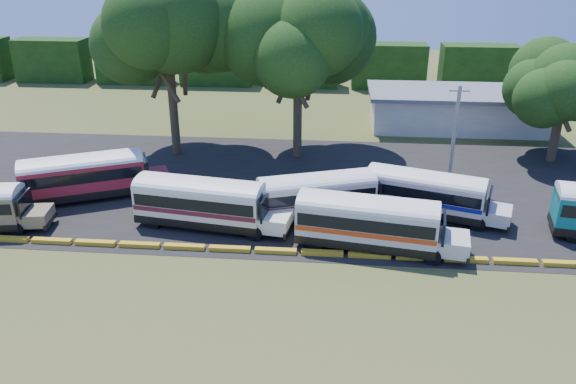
# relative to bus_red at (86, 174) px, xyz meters

# --- Properties ---
(ground) EXTENTS (160.00, 160.00, 0.00)m
(ground) POSITION_rel_bus_red_xyz_m (13.96, -8.23, -2.08)
(ground) COLOR #344E1A
(ground) RESTS_ON ground
(asphalt_strip) EXTENTS (64.00, 24.00, 0.02)m
(asphalt_strip) POSITION_rel_bus_red_xyz_m (14.96, 3.77, -2.07)
(asphalt_strip) COLOR black
(asphalt_strip) RESTS_ON ground
(curb) EXTENTS (53.70, 0.45, 0.30)m
(curb) POSITION_rel_bus_red_xyz_m (13.96, -7.23, -1.93)
(curb) COLOR gold
(curb) RESTS_ON ground
(terminal_building) EXTENTS (19.00, 9.00, 4.00)m
(terminal_building) POSITION_rel_bus_red_xyz_m (31.96, 21.77, -0.04)
(terminal_building) COLOR silver
(terminal_building) RESTS_ON ground
(treeline_backdrop) EXTENTS (130.00, 4.00, 6.00)m
(treeline_backdrop) POSITION_rel_bus_red_xyz_m (13.96, 39.77, 0.92)
(treeline_backdrop) COLOR black
(treeline_backdrop) RESTS_ON ground
(bus_red) EXTENTS (11.13, 7.04, 3.62)m
(bus_red) POSITION_rel_bus_red_xyz_m (0.00, 0.00, 0.00)
(bus_red) COLOR black
(bus_red) RESTS_ON ground
(bus_cream_west) EXTENTS (11.24, 4.33, 3.60)m
(bus_cream_west) POSITION_rel_bus_red_xyz_m (10.07, -3.95, -0.04)
(bus_cream_west) COLOR black
(bus_cream_west) RESTS_ON ground
(bus_cream_east) EXTENTS (10.48, 5.69, 3.36)m
(bus_cream_east) POSITION_rel_bus_red_xyz_m (18.03, -1.70, -0.18)
(bus_cream_east) COLOR black
(bus_cream_east) RESTS_ON ground
(bus_white_red) EXTENTS (11.28, 4.44, 3.61)m
(bus_white_red) POSITION_rel_bus_red_xyz_m (21.49, -6.00, -0.04)
(bus_white_red) COLOR black
(bus_white_red) RESTS_ON ground
(bus_white_blue) EXTENTS (10.54, 5.57, 3.38)m
(bus_white_blue) POSITION_rel_bus_red_xyz_m (25.85, -0.74, -0.17)
(bus_white_blue) COLOR black
(bus_white_blue) RESTS_ON ground
(tree_west) EXTENTS (11.56, 11.56, 15.98)m
(tree_west) POSITION_rel_bus_red_xyz_m (3.96, 10.95, 9.62)
(tree_west) COLOR #35291A
(tree_west) RESTS_ON ground
(tree_center) EXTENTS (11.42, 11.42, 15.43)m
(tree_center) POSITION_rel_bus_red_xyz_m (15.50, 11.05, 9.12)
(tree_center) COLOR #35291A
(tree_center) RESTS_ON ground
(tree_east) EXTENTS (8.60, 8.60, 10.64)m
(tree_east) POSITION_rel_bus_red_xyz_m (38.86, 11.87, 5.36)
(tree_east) COLOR #35291A
(tree_east) RESTS_ON ground
(utility_pole) EXTENTS (1.60, 0.30, 8.23)m
(utility_pole) POSITION_rel_bus_red_xyz_m (28.54, 5.55, 2.15)
(utility_pole) COLOR gray
(utility_pole) RESTS_ON ground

